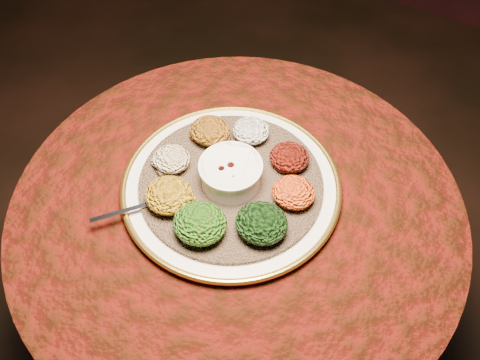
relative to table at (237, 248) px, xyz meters
The scene contains 13 objects.
table is the anchor object (origin of this frame).
platter 0.20m from the table, 137.10° to the left, with size 0.49×0.49×0.02m.
injera 0.21m from the table, 137.10° to the left, with size 0.39×0.39×0.01m, color brown.
stew_bowl 0.24m from the table, 137.10° to the left, with size 0.13×0.13×0.05m.
spoon 0.28m from the table, 143.67° to the right, with size 0.11×0.12×0.01m.
portion_ayib 0.28m from the table, 108.54° to the left, with size 0.08×0.08×0.04m, color white.
portion_kitfo 0.27m from the table, 67.20° to the left, with size 0.09×0.08×0.04m, color black.
portion_tikil 0.26m from the table, 26.09° to the left, with size 0.09×0.08×0.04m, color #A5600D.
portion_gomen 0.25m from the table, 30.57° to the right, with size 0.10×0.10×0.05m, color black.
portion_mixveg 0.26m from the table, 101.19° to the right, with size 0.11×0.10×0.05m, color #8F3309.
portion_kik 0.27m from the table, 144.62° to the right, with size 0.10×0.09×0.05m, color #BF8D10.
portion_timatim 0.28m from the table, behind, with size 0.08×0.08×0.04m, color maroon.
portion_shiro 0.29m from the table, 139.00° to the left, with size 0.09×0.09×0.04m, color brown.
Camera 1 is at (0.32, -0.57, 1.65)m, focal length 40.00 mm.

